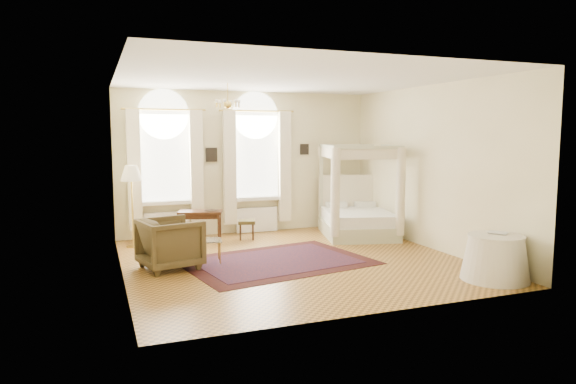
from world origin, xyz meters
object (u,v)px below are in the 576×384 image
object	(u,v)px
coffee_table	(204,242)
nightstand	(354,216)
canopy_bed	(358,215)
writing_desk	(200,215)
armchair	(170,243)
floor_lamp	(131,177)
stool	(247,223)
side_table	(495,258)

from	to	relation	value
coffee_table	nightstand	bearing A→B (deg)	28.27
canopy_bed	coffee_table	world-z (taller)	canopy_bed
nightstand	writing_desk	bearing A→B (deg)	-172.82
armchair	coffee_table	world-z (taller)	armchair
nightstand	floor_lamp	bearing A→B (deg)	-175.35
armchair	stool	bearing A→B (deg)	-58.24
stool	side_table	size ratio (longest dim) A/B	0.43
canopy_bed	armchair	distance (m)	4.62
coffee_table	floor_lamp	distance (m)	2.40
nightstand	armchair	world-z (taller)	armchair
canopy_bed	side_table	distance (m)	3.95
armchair	side_table	size ratio (longest dim) A/B	0.91
writing_desk	side_table	distance (m)	5.92
nightstand	coffee_table	world-z (taller)	nightstand
coffee_table	side_table	xyz separation A→B (m)	(4.12, -2.71, -0.02)
stool	coffee_table	world-z (taller)	stool
armchair	coffee_table	distance (m)	0.65
writing_desk	coffee_table	size ratio (longest dim) A/B	1.51
canopy_bed	writing_desk	xyz separation A→B (m)	(-3.50, 0.57, 0.12)
canopy_bed	side_table	size ratio (longest dim) A/B	2.10
floor_lamp	nightstand	bearing A→B (deg)	4.65
coffee_table	floor_lamp	bearing A→B (deg)	120.52
side_table	floor_lamp	bearing A→B (deg)	138.77
nightstand	side_table	xyz separation A→B (m)	(-0.15, -5.01, 0.08)
canopy_bed	armchair	xyz separation A→B (m)	(-4.41, -1.39, -0.03)
side_table	armchair	bearing A→B (deg)	151.80
writing_desk	armchair	distance (m)	2.17
canopy_bed	writing_desk	size ratio (longest dim) A/B	2.19
writing_desk	stool	distance (m)	1.05
nightstand	stool	bearing A→B (deg)	-169.99
stool	armchair	xyz separation A→B (m)	(-1.93, -1.94, 0.09)
stool	armchair	distance (m)	2.74
armchair	side_table	distance (m)	5.38
writing_desk	side_table	xyz separation A→B (m)	(3.83, -4.51, -0.23)
floor_lamp	side_table	world-z (taller)	floor_lamp
canopy_bed	floor_lamp	size ratio (longest dim) A/B	1.33
floor_lamp	side_table	xyz separation A→B (m)	(5.22, -4.57, -1.08)
canopy_bed	floor_lamp	world-z (taller)	canopy_bed
stool	coffee_table	distance (m)	2.21
nightstand	floor_lamp	xyz separation A→B (m)	(-5.37, -0.44, 1.17)
stool	floor_lamp	xyz separation A→B (m)	(-2.41, 0.09, 1.08)
canopy_bed	side_table	world-z (taller)	canopy_bed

